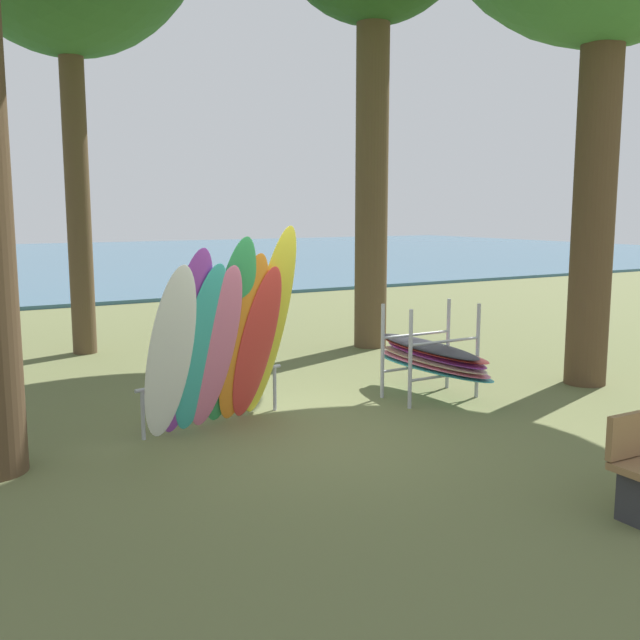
# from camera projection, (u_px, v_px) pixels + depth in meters

# --- Properties ---
(ground_plane) EXTENTS (80.00, 80.00, 0.00)m
(ground_plane) POSITION_uv_depth(u_px,v_px,m) (301.00, 431.00, 8.19)
(ground_plane) COLOR #60663D
(leaning_board_pile) EXTENTS (2.00, 1.22, 2.29)m
(leaning_board_pile) POSITION_uv_depth(u_px,v_px,m) (223.00, 342.00, 8.05)
(leaning_board_pile) COLOR white
(leaning_board_pile) RESTS_ON ground
(board_storage_rack) EXTENTS (1.15, 2.13, 1.25)m
(board_storage_rack) POSITION_uv_depth(u_px,v_px,m) (432.00, 356.00, 9.60)
(board_storage_rack) COLOR #9EA0A5
(board_storage_rack) RESTS_ON ground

